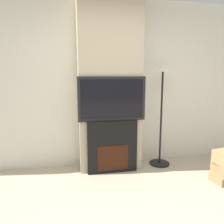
{
  "coord_description": "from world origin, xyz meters",
  "views": [
    {
      "loc": [
        -0.65,
        -1.54,
        1.5
      ],
      "look_at": [
        0.0,
        1.63,
        0.95
      ],
      "focal_mm": 35.0,
      "sensor_mm": 36.0,
      "label": 1
    }
  ],
  "objects": [
    {
      "name": "wall_back",
      "position": [
        0.0,
        2.03,
        1.35
      ],
      "size": [
        6.0,
        0.06,
        2.7
      ],
      "color": "silver",
      "rests_on": "ground_plane"
    },
    {
      "name": "chimney_breast",
      "position": [
        0.0,
        1.82,
        1.35
      ],
      "size": [
        0.98,
        0.37,
        2.7
      ],
      "color": "#BCAD8E",
      "rests_on": "ground_plane"
    },
    {
      "name": "fireplace",
      "position": [
        0.0,
        1.63,
        0.4
      ],
      "size": [
        0.77,
        0.15,
        0.81
      ],
      "color": "black",
      "rests_on": "ground_plane"
    },
    {
      "name": "television",
      "position": [
        0.0,
        1.63,
        1.15
      ],
      "size": [
        1.02,
        0.07,
        0.66
      ],
      "color": "black",
      "rests_on": "fireplace"
    },
    {
      "name": "floor_lamp",
      "position": [
        0.85,
        1.74,
        1.15
      ],
      "size": [
        0.34,
        0.34,
        1.65
      ],
      "color": "black",
      "rests_on": "ground_plane"
    }
  ]
}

